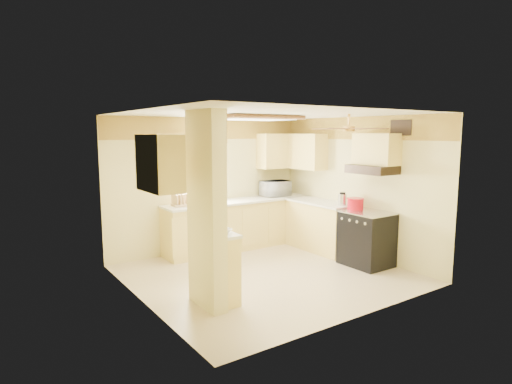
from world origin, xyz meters
TOP-DOWN VIEW (x-y plane):
  - floor at (0.00, 0.00)m, footprint 4.00×4.00m
  - ceiling at (0.00, 0.00)m, footprint 4.00×4.00m
  - wall_back at (0.00, 1.90)m, footprint 4.00×0.00m
  - wall_front at (0.00, -1.90)m, footprint 4.00×0.00m
  - wall_left at (-2.00, 0.00)m, footprint 0.00×3.80m
  - wall_right at (2.00, 0.00)m, footprint 0.00×3.80m
  - wallpaper_border at (0.00, 1.88)m, footprint 4.00×0.02m
  - partition_column at (-1.35, -0.55)m, footprint 0.20×0.70m
  - partition_ledge at (-1.13, -0.55)m, footprint 0.25×0.55m
  - ledge_top at (-1.13, -0.55)m, footprint 0.28×0.58m
  - lower_cabinets_back at (0.50, 1.60)m, footprint 3.00×0.60m
  - lower_cabinets_right at (1.70, 0.60)m, footprint 0.60×1.40m
  - countertop_back at (0.50, 1.59)m, footprint 3.04×0.64m
  - countertop_right at (1.69, 0.60)m, footprint 0.64×1.44m
  - dishwasher_panel at (-0.25, 1.29)m, footprint 0.58×0.02m
  - window at (-0.25, 1.89)m, footprint 0.92×0.02m
  - upper_cab_back_left at (-0.85, 1.72)m, footprint 0.60×0.35m
  - upper_cab_back_right at (1.55, 1.72)m, footprint 0.90×0.35m
  - upper_cab_right at (1.82, 1.25)m, footprint 0.35×1.00m
  - upper_cab_left_wall at (-1.82, -0.25)m, footprint 0.35×0.75m
  - upper_cab_over_stove at (1.82, -0.55)m, footprint 0.35×0.76m
  - stove at (1.67, -0.55)m, footprint 0.68×0.77m
  - range_hood at (1.74, -0.55)m, footprint 0.50×0.76m
  - poster_menu at (-1.24, -0.55)m, footprint 0.02×0.42m
  - poster_nashville at (-1.24, -0.55)m, footprint 0.02×0.42m
  - ceiling_light_panel at (0.10, 0.50)m, footprint 1.35×0.95m
  - ceiling_fan at (1.00, -0.70)m, footprint 1.15×1.15m
  - vent_grate at (1.98, -0.90)m, footprint 0.02×0.40m
  - microwave at (1.39, 1.63)m, footprint 0.58×0.41m
  - bowl at (-1.15, -0.59)m, footprint 0.25×0.25m
  - dutch_oven at (1.68, -0.26)m, footprint 0.29×0.29m
  - kettle at (1.69, 0.05)m, footprint 0.15×0.15m
  - dish_rack at (-0.67, 1.62)m, footprint 0.40×0.31m
  - utensil_crock at (0.04, 1.67)m, footprint 0.12×0.12m

SIDE VIEW (x-z plane):
  - floor at x=0.00m, z-range 0.00..0.00m
  - dishwasher_panel at x=-0.25m, z-range 0.03..0.83m
  - partition_ledge at x=-1.13m, z-range 0.00..0.90m
  - lower_cabinets_back at x=0.50m, z-range 0.00..0.90m
  - lower_cabinets_right at x=1.70m, z-range 0.00..0.90m
  - stove at x=1.67m, z-range 0.00..0.92m
  - ledge_top at x=-1.13m, z-range 0.90..0.94m
  - countertop_back at x=0.50m, z-range 0.90..0.94m
  - countertop_right at x=1.69m, z-range 0.90..0.94m
  - bowl at x=-1.15m, z-range 0.94..1.00m
  - dutch_oven at x=1.68m, z-range 0.92..1.11m
  - dish_rack at x=-0.67m, z-range 0.91..1.13m
  - utensil_crock at x=0.04m, z-range 0.90..1.14m
  - kettle at x=1.69m, z-range 0.93..1.16m
  - microwave at x=1.39m, z-range 0.94..1.25m
  - poster_nashville at x=-1.24m, z-range 0.92..1.48m
  - wall_back at x=0.00m, z-range -0.75..3.25m
  - wall_front at x=0.00m, z-range -0.75..3.25m
  - wall_left at x=-2.00m, z-range -0.65..3.15m
  - wall_right at x=2.00m, z-range -0.65..3.15m
  - partition_column at x=-1.35m, z-range 0.00..2.50m
  - window at x=-0.25m, z-range 1.04..2.06m
  - range_hood at x=1.74m, z-range 1.55..1.69m
  - upper_cab_back_left at x=-0.85m, z-range 1.50..2.20m
  - upper_cab_back_right at x=1.55m, z-range 1.50..2.20m
  - upper_cab_right at x=1.82m, z-range 1.50..2.20m
  - upper_cab_left_wall at x=-1.82m, z-range 1.50..2.20m
  - poster_menu at x=-1.24m, z-range 1.57..2.14m
  - upper_cab_over_stove at x=1.82m, z-range 1.69..2.21m
  - ceiling_fan at x=1.00m, z-range 2.16..2.42m
  - wallpaper_border at x=0.00m, z-range 2.10..2.50m
  - vent_grate at x=1.98m, z-range 2.17..2.42m
  - ceiling_light_panel at x=0.10m, z-range 2.42..2.49m
  - ceiling at x=0.00m, z-range 2.50..2.50m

